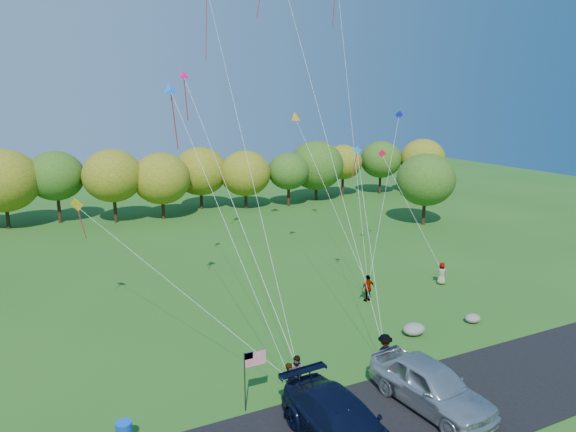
% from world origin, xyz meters
% --- Properties ---
extents(ground, '(140.00, 140.00, 0.00)m').
position_xyz_m(ground, '(0.00, 0.00, 0.00)').
color(ground, '#235B1A').
rests_on(ground, ground).
extents(asphalt_lane, '(44.00, 6.00, 0.06)m').
position_xyz_m(asphalt_lane, '(0.00, -4.00, 0.03)').
color(asphalt_lane, black).
rests_on(asphalt_lane, ground).
extents(treeline, '(75.77, 27.97, 8.54)m').
position_xyz_m(treeline, '(2.02, 36.28, 4.68)').
color(treeline, '#372114').
rests_on(treeline, ground).
extents(minivan_navy, '(2.95, 6.46, 1.83)m').
position_xyz_m(minivan_navy, '(-2.18, -4.50, 0.98)').
color(minivan_navy, black).
rests_on(minivan_navy, asphalt_lane).
extents(minivan_silver, '(3.05, 6.11, 2.00)m').
position_xyz_m(minivan_silver, '(2.57, -3.87, 1.06)').
color(minivan_silver, '#B4BAC0').
rests_on(minivan_silver, asphalt_lane).
extents(flyer_a, '(0.75, 0.76, 1.76)m').
position_xyz_m(flyer_a, '(-2.59, -0.80, 0.88)').
color(flyer_a, '#4C4C59').
rests_on(flyer_a, ground).
extents(flyer_b, '(1.00, 0.98, 1.63)m').
position_xyz_m(flyer_b, '(-1.91, -0.16, 0.81)').
color(flyer_b, '#4C4C59').
rests_on(flyer_b, ground).
extents(flyer_c, '(1.35, 0.92, 1.92)m').
position_xyz_m(flyer_c, '(2.57, -0.59, 0.96)').
color(flyer_c, '#4C4C59').
rests_on(flyer_c, ground).
extents(flyer_d, '(1.09, 0.55, 1.78)m').
position_xyz_m(flyer_d, '(6.90, 7.14, 0.89)').
color(flyer_d, '#4C4C59').
rests_on(flyer_d, ground).
extents(flyer_e, '(0.92, 0.89, 1.60)m').
position_xyz_m(flyer_e, '(13.40, 7.48, 0.80)').
color(flyer_e, '#4C4C59').
rests_on(flyer_e, ground).
extents(flag_assembly, '(0.99, 0.64, 2.68)m').
position_xyz_m(flag_assembly, '(-4.35, -0.70, 2.03)').
color(flag_assembly, black).
rests_on(flag_assembly, ground).
extents(boulder_near, '(1.32, 1.03, 0.66)m').
position_xyz_m(boulder_near, '(6.44, 1.94, 0.33)').
color(boulder_near, gray).
rests_on(boulder_near, ground).
extents(boulder_far, '(0.97, 0.81, 0.51)m').
position_xyz_m(boulder_far, '(10.63, 1.72, 0.25)').
color(boulder_far, gray).
rests_on(boulder_far, ground).
extents(kites_aloft, '(23.38, 9.18, 17.83)m').
position_xyz_m(kites_aloft, '(1.75, 13.66, 17.25)').
color(kites_aloft, '#CC1650').
rests_on(kites_aloft, ground).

